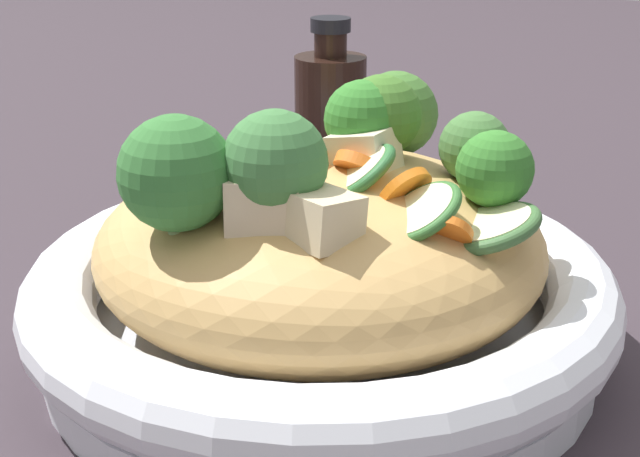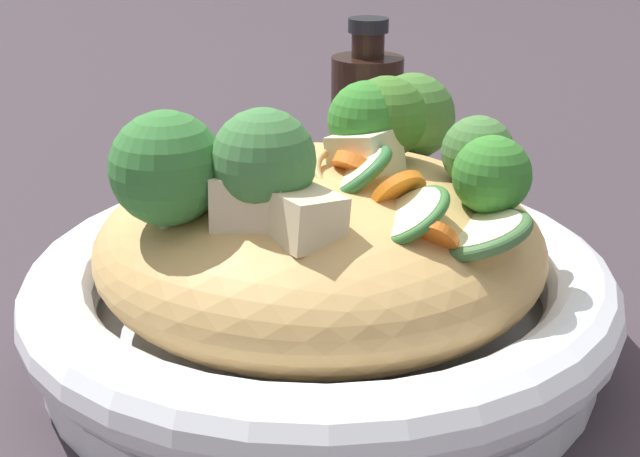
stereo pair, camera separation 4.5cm
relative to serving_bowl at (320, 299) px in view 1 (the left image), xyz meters
name	(u,v)px [view 1 (the left image)]	position (x,y,z in m)	size (l,w,h in m)	color
ground_plane	(320,348)	(0.00, 0.00, -0.03)	(3.00, 3.00, 0.00)	#342B31
serving_bowl	(320,299)	(0.00, 0.00, 0.00)	(0.30, 0.30, 0.06)	white
noodle_heap	(320,244)	(0.00, 0.00, 0.03)	(0.23, 0.23, 0.09)	tan
broccoli_florets	(341,144)	(-0.01, -0.01, 0.08)	(0.16, 0.24, 0.07)	#9BB86F
carrot_coins	(395,188)	(-0.04, 0.00, 0.07)	(0.09, 0.04, 0.03)	orange
zucchini_slices	(436,207)	(-0.07, 0.00, 0.07)	(0.12, 0.08, 0.04)	beige
chicken_chunks	(305,186)	(-0.01, 0.03, 0.07)	(0.09, 0.11, 0.03)	beige
soy_sauce_bottle	(330,117)	(0.16, -0.22, 0.03)	(0.06, 0.06, 0.13)	black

